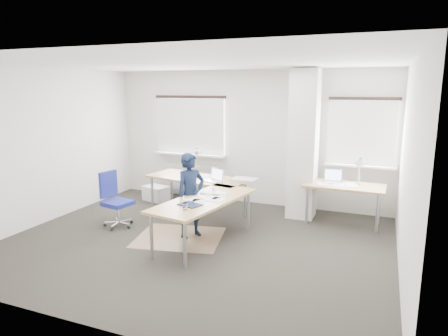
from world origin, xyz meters
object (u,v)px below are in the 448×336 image
at_px(desk_main, 203,189).
at_px(person, 191,196).
at_px(task_chair, 117,211).
at_px(desk_side, 344,187).

distance_m(desk_main, person, 0.49).
bearing_deg(task_chair, desk_side, 34.21).
relative_size(desk_main, task_chair, 3.02).
bearing_deg(desk_main, task_chair, -149.79).
bearing_deg(task_chair, desk_main, 30.54).
xyz_separation_m(desk_main, task_chair, (-1.45, -0.53, -0.42)).
bearing_deg(person, desk_side, -23.76).
xyz_separation_m(desk_side, person, (-2.27, -1.60, 0.02)).
height_order(desk_side, task_chair, desk_side).
distance_m(desk_main, desk_side, 2.53).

